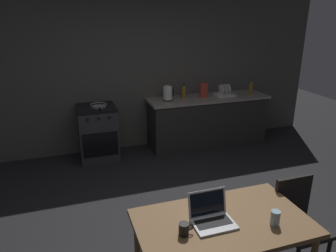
{
  "coord_description": "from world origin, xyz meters",
  "views": [
    {
      "loc": [
        -1.08,
        -2.72,
        2.3
      ],
      "look_at": [
        0.14,
        0.93,
        0.93
      ],
      "focal_mm": 34.35,
      "sensor_mm": 36.0,
      "label": 1
    }
  ],
  "objects_px": {
    "frying_pan": "(99,105)",
    "laptop": "(212,217)",
    "dining_table": "(223,229)",
    "chair": "(297,218)",
    "bottle": "(251,87)",
    "cereal_box": "(204,90)",
    "dish_rack": "(224,93)",
    "drinking_glass": "(275,218)",
    "bottle_b": "(184,91)",
    "electric_kettle": "(168,93)",
    "stove_oven": "(98,133)",
    "coffee_mug": "(184,229)"
  },
  "relations": [
    {
      "from": "drinking_glass",
      "to": "laptop",
      "type": "bearing_deg",
      "value": 157.81
    },
    {
      "from": "laptop",
      "to": "cereal_box",
      "type": "height_order",
      "value": "cereal_box"
    },
    {
      "from": "laptop",
      "to": "coffee_mug",
      "type": "height_order",
      "value": "laptop"
    },
    {
      "from": "dish_rack",
      "to": "chair",
      "type": "bearing_deg",
      "value": -104.92
    },
    {
      "from": "frying_pan",
      "to": "laptop",
      "type": "bearing_deg",
      "value": -81.07
    },
    {
      "from": "bottle_b",
      "to": "cereal_box",
      "type": "bearing_deg",
      "value": -9.81
    },
    {
      "from": "electric_kettle",
      "to": "bottle_b",
      "type": "distance_m",
      "value": 0.33
    },
    {
      "from": "chair",
      "to": "cereal_box",
      "type": "xyz_separation_m",
      "value": [
        0.4,
        3.01,
        0.51
      ]
    },
    {
      "from": "drinking_glass",
      "to": "stove_oven",
      "type": "bearing_deg",
      "value": 106.47
    },
    {
      "from": "bottle",
      "to": "stove_oven",
      "type": "bearing_deg",
      "value": 179.02
    },
    {
      "from": "electric_kettle",
      "to": "stove_oven",
      "type": "bearing_deg",
      "value": -179.88
    },
    {
      "from": "laptop",
      "to": "frying_pan",
      "type": "bearing_deg",
      "value": 112.19
    },
    {
      "from": "laptop",
      "to": "coffee_mug",
      "type": "bearing_deg",
      "value": -151.49
    },
    {
      "from": "coffee_mug",
      "to": "bottle_b",
      "type": "relative_size",
      "value": 0.46
    },
    {
      "from": "stove_oven",
      "to": "bottle_b",
      "type": "height_order",
      "value": "bottle_b"
    },
    {
      "from": "stove_oven",
      "to": "electric_kettle",
      "type": "distance_m",
      "value": 1.33
    },
    {
      "from": "cereal_box",
      "to": "electric_kettle",
      "type": "bearing_deg",
      "value": -178.28
    },
    {
      "from": "drinking_glass",
      "to": "bottle_b",
      "type": "distance_m",
      "value": 3.42
    },
    {
      "from": "laptop",
      "to": "stove_oven",
      "type": "bearing_deg",
      "value": 112.89
    },
    {
      "from": "coffee_mug",
      "to": "dish_rack",
      "type": "distance_m",
      "value": 3.76
    },
    {
      "from": "bottle",
      "to": "cereal_box",
      "type": "height_order",
      "value": "bottle"
    },
    {
      "from": "bottle",
      "to": "chair",
      "type": "bearing_deg",
      "value": -113.81
    },
    {
      "from": "frying_pan",
      "to": "coffee_mug",
      "type": "bearing_deg",
      "value": -85.85
    },
    {
      "from": "dining_table",
      "to": "laptop",
      "type": "bearing_deg",
      "value": 171.97
    },
    {
      "from": "bottle",
      "to": "dish_rack",
      "type": "xyz_separation_m",
      "value": [
        -0.5,
        0.05,
        -0.08
      ]
    },
    {
      "from": "chair",
      "to": "cereal_box",
      "type": "distance_m",
      "value": 3.08
    },
    {
      "from": "coffee_mug",
      "to": "bottle",
      "type": "bearing_deg",
      "value": 51.4
    },
    {
      "from": "cereal_box",
      "to": "dish_rack",
      "type": "bearing_deg",
      "value": -2.86
    },
    {
      "from": "dining_table",
      "to": "electric_kettle",
      "type": "bearing_deg",
      "value": 79.47
    },
    {
      "from": "bottle",
      "to": "dish_rack",
      "type": "bearing_deg",
      "value": 174.3
    },
    {
      "from": "stove_oven",
      "to": "coffee_mug",
      "type": "relative_size",
      "value": 7.65
    },
    {
      "from": "dining_table",
      "to": "electric_kettle",
      "type": "height_order",
      "value": "electric_kettle"
    },
    {
      "from": "coffee_mug",
      "to": "laptop",
      "type": "bearing_deg",
      "value": 15.25
    },
    {
      "from": "cereal_box",
      "to": "bottle_b",
      "type": "relative_size",
      "value": 1.0
    },
    {
      "from": "laptop",
      "to": "frying_pan",
      "type": "height_order",
      "value": "laptop"
    },
    {
      "from": "stove_oven",
      "to": "laptop",
      "type": "relative_size",
      "value": 2.76
    },
    {
      "from": "drinking_glass",
      "to": "bottle_b",
      "type": "xyz_separation_m",
      "value": [
        0.55,
        3.37,
        0.18
      ]
    },
    {
      "from": "stove_oven",
      "to": "bottle",
      "type": "bearing_deg",
      "value": -0.98
    },
    {
      "from": "cereal_box",
      "to": "bottle_b",
      "type": "distance_m",
      "value": 0.35
    },
    {
      "from": "coffee_mug",
      "to": "electric_kettle",
      "type": "bearing_deg",
      "value": 73.69
    },
    {
      "from": "chair",
      "to": "dining_table",
      "type": "bearing_deg",
      "value": 170.2
    },
    {
      "from": "stove_oven",
      "to": "drinking_glass",
      "type": "height_order",
      "value": "stove_oven"
    },
    {
      "from": "frying_pan",
      "to": "drinking_glass",
      "type": "relative_size",
      "value": 3.5
    },
    {
      "from": "bottle",
      "to": "dish_rack",
      "type": "height_order",
      "value": "bottle"
    },
    {
      "from": "chair",
      "to": "frying_pan",
      "type": "xyz_separation_m",
      "value": [
        -1.43,
        2.96,
        0.41
      ]
    },
    {
      "from": "dish_rack",
      "to": "bottle_b",
      "type": "distance_m",
      "value": 0.76
    },
    {
      "from": "laptop",
      "to": "cereal_box",
      "type": "distance_m",
      "value": 3.41
    },
    {
      "from": "stove_oven",
      "to": "drinking_glass",
      "type": "bearing_deg",
      "value": -73.53
    },
    {
      "from": "dining_table",
      "to": "chair",
      "type": "relative_size",
      "value": 1.56
    },
    {
      "from": "laptop",
      "to": "dish_rack",
      "type": "distance_m",
      "value": 3.56
    }
  ]
}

